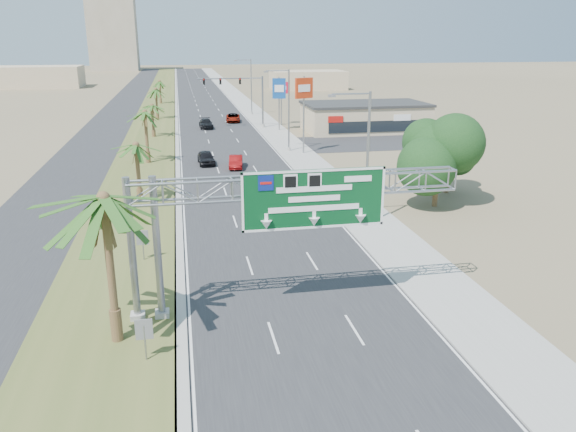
# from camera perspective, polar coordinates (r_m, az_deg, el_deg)

# --- Properties ---
(ground) EXTENTS (600.00, 600.00, 0.00)m
(ground) POSITION_cam_1_polar(r_m,az_deg,el_deg) (21.96, 7.25, -20.64)
(ground) COLOR #8C7A59
(ground) RESTS_ON ground
(road) EXTENTS (12.00, 300.00, 0.02)m
(road) POSITION_cam_1_polar(r_m,az_deg,el_deg) (127.15, -8.42, 11.30)
(road) COLOR #28282B
(road) RESTS_ON ground
(sidewalk_right) EXTENTS (4.00, 300.00, 0.10)m
(sidewalk_right) POSITION_cam_1_polar(r_m,az_deg,el_deg) (127.81, -4.54, 11.48)
(sidewalk_right) COLOR #9E9B93
(sidewalk_right) RESTS_ON ground
(median_grass) EXTENTS (7.00, 300.00, 0.12)m
(median_grass) POSITION_cam_1_polar(r_m,az_deg,el_deg) (127.08, -13.01, 11.06)
(median_grass) COLOR #505B28
(median_grass) RESTS_ON ground
(opposing_road) EXTENTS (8.00, 300.00, 0.02)m
(opposing_road) POSITION_cam_1_polar(r_m,az_deg,el_deg) (127.51, -16.20, 10.82)
(opposing_road) COLOR #28282B
(opposing_road) RESTS_ON ground
(sign_gantry) EXTENTS (16.75, 1.24, 7.50)m
(sign_gantry) POSITION_cam_1_polar(r_m,az_deg,el_deg) (27.68, -0.68, 1.90)
(sign_gantry) COLOR gray
(sign_gantry) RESTS_ON ground
(palm_near) EXTENTS (5.70, 5.70, 8.35)m
(palm_near) POSITION_cam_1_polar(r_m,az_deg,el_deg) (25.41, -18.25, 1.61)
(palm_near) COLOR brown
(palm_near) RESTS_ON ground
(palm_row_b) EXTENTS (3.99, 3.99, 5.95)m
(palm_row_b) POSITION_cam_1_polar(r_m,az_deg,el_deg) (49.20, -15.19, 6.86)
(palm_row_b) COLOR brown
(palm_row_b) RESTS_ON ground
(palm_row_c) EXTENTS (3.99, 3.99, 6.75)m
(palm_row_c) POSITION_cam_1_polar(r_m,az_deg,el_deg) (64.88, -14.35, 10.08)
(palm_row_c) COLOR brown
(palm_row_c) RESTS_ON ground
(palm_row_d) EXTENTS (3.99, 3.99, 5.45)m
(palm_row_d) POSITION_cam_1_polar(r_m,az_deg,el_deg) (82.88, -13.67, 10.79)
(palm_row_d) COLOR brown
(palm_row_d) RESTS_ON ground
(palm_row_e) EXTENTS (3.99, 3.99, 6.15)m
(palm_row_e) POSITION_cam_1_polar(r_m,az_deg,el_deg) (101.72, -13.29, 12.37)
(palm_row_e) COLOR brown
(palm_row_e) RESTS_ON ground
(palm_row_f) EXTENTS (3.99, 3.99, 5.75)m
(palm_row_f) POSITION_cam_1_polar(r_m,az_deg,el_deg) (126.66, -12.92, 13.16)
(palm_row_f) COLOR brown
(palm_row_f) RESTS_ON ground
(streetlight_near) EXTENTS (3.27, 0.44, 10.00)m
(streetlight_near) POSITION_cam_1_polar(r_m,az_deg,el_deg) (41.43, 7.79, 5.10)
(streetlight_near) COLOR gray
(streetlight_near) RESTS_ON ground
(streetlight_mid) EXTENTS (3.27, 0.44, 10.00)m
(streetlight_mid) POSITION_cam_1_polar(r_m,az_deg,el_deg) (70.10, -0.08, 10.34)
(streetlight_mid) COLOR gray
(streetlight_mid) RESTS_ON ground
(streetlight_far) EXTENTS (3.27, 0.44, 10.00)m
(streetlight_far) POSITION_cam_1_polar(r_m,az_deg,el_deg) (105.48, -3.85, 12.74)
(streetlight_far) COLOR gray
(streetlight_far) RESTS_ON ground
(signal_mast) EXTENTS (10.28, 0.71, 8.00)m
(signal_mast) POSITION_cam_1_polar(r_m,az_deg,el_deg) (89.37, -3.91, 11.97)
(signal_mast) COLOR gray
(signal_mast) RESTS_ON ground
(store_building) EXTENTS (18.00, 10.00, 4.00)m
(store_building) POSITION_cam_1_polar(r_m,az_deg,el_deg) (87.62, 7.78, 9.86)
(store_building) COLOR tan
(store_building) RESTS_ON ground
(oak_near) EXTENTS (4.50, 4.50, 6.80)m
(oak_near) POSITION_cam_1_polar(r_m,az_deg,el_deg) (47.98, 15.06, 6.16)
(oak_near) COLOR brown
(oak_near) RESTS_ON ground
(oak_far) EXTENTS (3.50, 3.50, 5.60)m
(oak_far) POSITION_cam_1_polar(r_m,az_deg,el_deg) (52.95, 16.09, 6.32)
(oak_far) COLOR brown
(oak_far) RESTS_ON ground
(median_signback_a) EXTENTS (0.75, 0.08, 2.08)m
(median_signback_a) POSITION_cam_1_polar(r_m,az_deg,el_deg) (25.44, -14.40, -11.39)
(median_signback_a) COLOR gray
(median_signback_a) RESTS_ON ground
(median_signback_b) EXTENTS (0.75, 0.08, 2.08)m
(median_signback_b) POSITION_cam_1_polar(r_m,az_deg,el_deg) (36.47, -14.57, -2.36)
(median_signback_b) COLOR gray
(median_signback_b) RESTS_ON ground
(tower_distant) EXTENTS (20.00, 16.00, 35.00)m
(tower_distant) POSITION_cam_1_polar(r_m,az_deg,el_deg) (267.61, -17.39, 17.68)
(tower_distant) COLOR gray
(tower_distant) RESTS_ON ground
(building_distant_left) EXTENTS (24.00, 14.00, 6.00)m
(building_distant_left) POSITION_cam_1_polar(r_m,az_deg,el_deg) (180.91, -24.05, 12.78)
(building_distant_left) COLOR tan
(building_distant_left) RESTS_ON ground
(building_distant_right) EXTENTS (20.00, 12.00, 5.00)m
(building_distant_right) POSITION_cam_1_polar(r_m,az_deg,el_deg) (160.72, 2.02, 13.64)
(building_distant_right) COLOR tan
(building_distant_right) RESTS_ON ground
(car_left_lane) EXTENTS (1.95, 4.42, 1.48)m
(car_left_lane) POSITION_cam_1_polar(r_m,az_deg,el_deg) (64.01, -8.32, 5.87)
(car_left_lane) COLOR black
(car_left_lane) RESTS_ON ground
(car_mid_lane) EXTENTS (1.92, 4.22, 1.34)m
(car_mid_lane) POSITION_cam_1_polar(r_m,az_deg,el_deg) (61.82, -5.32, 5.50)
(car_mid_lane) COLOR maroon
(car_mid_lane) RESTS_ON ground
(car_right_lane) EXTENTS (2.76, 5.18, 1.38)m
(car_right_lane) POSITION_cam_1_polar(r_m,az_deg,el_deg) (96.87, -5.60, 9.89)
(car_right_lane) COLOR gray
(car_right_lane) RESTS_ON ground
(car_far) EXTENTS (2.14, 4.98, 1.43)m
(car_far) POSITION_cam_1_polar(r_m,az_deg,el_deg) (90.42, -8.33, 9.25)
(car_far) COLOR black
(car_far) RESTS_ON ground
(pole_sign_red_near) EXTENTS (2.33, 1.21, 9.31)m
(pole_sign_red_near) POSITION_cam_1_polar(r_m,az_deg,el_deg) (68.47, 1.63, 12.39)
(pole_sign_red_near) COLOR gray
(pole_sign_red_near) RESTS_ON ground
(pole_sign_blue) EXTENTS (2.02, 0.56, 8.06)m
(pole_sign_blue) POSITION_cam_1_polar(r_m,az_deg,el_deg) (86.63, -0.91, 12.60)
(pole_sign_blue) COLOR gray
(pole_sign_blue) RESTS_ON ground
(pole_sign_red_far) EXTENTS (2.19, 0.94, 7.10)m
(pole_sign_red_far) POSITION_cam_1_polar(r_m,az_deg,el_deg) (92.50, -0.68, 12.63)
(pole_sign_red_far) COLOR gray
(pole_sign_red_far) RESTS_ON ground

